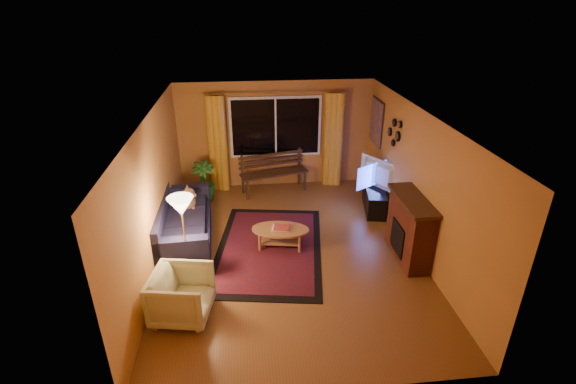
{
  "coord_description": "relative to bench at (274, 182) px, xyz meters",
  "views": [
    {
      "loc": [
        -0.72,
        -6.35,
        4.25
      ],
      "look_at": [
        0.0,
        0.3,
        1.05
      ],
      "focal_mm": 26.0,
      "sensor_mm": 36.0,
      "label": 1
    }
  ],
  "objects": [
    {
      "name": "floor",
      "position": [
        0.08,
        -2.56,
        -0.25
      ],
      "size": [
        4.5,
        6.0,
        0.02
      ],
      "primitive_type": "cube",
      "color": "brown",
      "rests_on": "ground"
    },
    {
      "name": "ceiling",
      "position": [
        0.08,
        -2.56,
        2.27
      ],
      "size": [
        4.5,
        6.0,
        0.02
      ],
      "primitive_type": "cube",
      "color": "white",
      "rests_on": "ground"
    },
    {
      "name": "wall_back",
      "position": [
        0.08,
        0.45,
        1.01
      ],
      "size": [
        4.5,
        0.02,
        2.5
      ],
      "primitive_type": "cube",
      "color": "#C4803B",
      "rests_on": "ground"
    },
    {
      "name": "wall_left",
      "position": [
        -2.18,
        -2.56,
        1.01
      ],
      "size": [
        0.02,
        6.0,
        2.5
      ],
      "primitive_type": "cube",
      "color": "#C4803B",
      "rests_on": "ground"
    },
    {
      "name": "wall_right",
      "position": [
        2.34,
        -2.56,
        1.01
      ],
      "size": [
        0.02,
        6.0,
        2.5
      ],
      "primitive_type": "cube",
      "color": "#C4803B",
      "rests_on": "ground"
    },
    {
      "name": "window",
      "position": [
        0.08,
        0.38,
        1.21
      ],
      "size": [
        2.0,
        0.02,
        1.3
      ],
      "primitive_type": "cube",
      "color": "black",
      "rests_on": "wall_back"
    },
    {
      "name": "curtain_rod",
      "position": [
        0.08,
        0.34,
        2.01
      ],
      "size": [
        3.2,
        0.03,
        0.03
      ],
      "primitive_type": "cylinder",
      "rotation": [
        0.0,
        1.57,
        0.0
      ],
      "color": "#BF8C3F",
      "rests_on": "wall_back"
    },
    {
      "name": "curtain_left",
      "position": [
        -1.27,
        0.32,
        0.88
      ],
      "size": [
        0.36,
        0.36,
        2.24
      ],
      "primitive_type": "cylinder",
      "color": "gold",
      "rests_on": "ground"
    },
    {
      "name": "curtain_right",
      "position": [
        1.43,
        0.32,
        0.88
      ],
      "size": [
        0.36,
        0.36,
        2.24
      ],
      "primitive_type": "cylinder",
      "color": "gold",
      "rests_on": "ground"
    },
    {
      "name": "bench",
      "position": [
        0.0,
        0.0,
        0.0
      ],
      "size": [
        1.64,
        0.85,
        0.47
      ],
      "primitive_type": "cube",
      "rotation": [
        0.0,
        0.0,
        0.26
      ],
      "color": "#331E11",
      "rests_on": "ground"
    },
    {
      "name": "potted_plant",
      "position": [
        -1.6,
        -0.3,
        0.22
      ],
      "size": [
        0.55,
        0.55,
        0.91
      ],
      "primitive_type": "imported",
      "rotation": [
        0.0,
        0.0,
        0.09
      ],
      "color": "#235B1E",
      "rests_on": "ground"
    },
    {
      "name": "sofa",
      "position": [
        -1.84,
        -2.1,
        0.22
      ],
      "size": [
        1.09,
        2.29,
        0.9
      ],
      "primitive_type": "cube",
      "rotation": [
        0.0,
        0.0,
        0.06
      ],
      "color": "black",
      "rests_on": "ground"
    },
    {
      "name": "dog",
      "position": [
        -1.79,
        -1.59,
        0.43
      ],
      "size": [
        0.41,
        0.47,
        0.43
      ],
      "primitive_type": null,
      "rotation": [
        0.0,
        0.0,
        -0.35
      ],
      "color": "#8E6849",
      "rests_on": "sofa"
    },
    {
      "name": "armchair",
      "position": [
        -1.63,
        -4.07,
        0.17
      ],
      "size": [
        0.87,
        0.91,
        0.82
      ],
      "primitive_type": "imported",
      "rotation": [
        0.0,
        0.0,
        1.39
      ],
      "color": "beige",
      "rests_on": "ground"
    },
    {
      "name": "floor_lamp",
      "position": [
        -1.65,
        -3.18,
        0.51
      ],
      "size": [
        0.26,
        0.26,
        1.48
      ],
      "primitive_type": "cylinder",
      "rotation": [
        0.0,
        0.0,
        0.04
      ],
      "color": "#BF8C3F",
      "rests_on": "ground"
    },
    {
      "name": "rug",
      "position": [
        -0.29,
        -2.43,
        -0.23
      ],
      "size": [
        2.32,
        3.24,
        0.02
      ],
      "primitive_type": "cube",
      "rotation": [
        0.0,
        0.0,
        -0.15
      ],
      "color": "#6B0B02",
      "rests_on": "ground"
    },
    {
      "name": "coffee_table",
      "position": [
        -0.07,
        -2.39,
        -0.04
      ],
      "size": [
        1.23,
        1.23,
        0.38
      ],
      "primitive_type": "cylinder",
      "rotation": [
        0.0,
        0.0,
        -0.19
      ],
      "color": "#AB6F40",
      "rests_on": "ground"
    },
    {
      "name": "tv_console",
      "position": [
        2.08,
        -1.11,
        0.01
      ],
      "size": [
        0.59,
        1.22,
        0.49
      ],
      "primitive_type": "cube",
      "rotation": [
        0.0,
        0.0,
        -0.18
      ],
      "color": "black",
      "rests_on": "ground"
    },
    {
      "name": "television",
      "position": [
        2.08,
        -1.11,
        0.56
      ],
      "size": [
        0.67,
        1.01,
        0.62
      ],
      "primitive_type": "imported",
      "rotation": [
        0.0,
        0.0,
        2.1
      ],
      "color": "black",
      "rests_on": "tv_console"
    },
    {
      "name": "fireplace",
      "position": [
        2.13,
        -2.96,
        0.31
      ],
      "size": [
        0.4,
        1.2,
        1.1
      ],
      "primitive_type": "cube",
      "color": "maroon",
      "rests_on": "ground"
    },
    {
      "name": "mirror_cluster",
      "position": [
        2.29,
        -1.26,
        1.56
      ],
      "size": [
        0.06,
        0.6,
        0.56
      ],
      "primitive_type": null,
      "color": "black",
      "rests_on": "wall_right"
    },
    {
      "name": "painting",
      "position": [
        2.3,
        -0.11,
        1.41
      ],
      "size": [
        0.04,
        0.76,
        0.96
      ],
      "primitive_type": "cube",
      "color": "#CE6318",
      "rests_on": "wall_right"
    }
  ]
}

